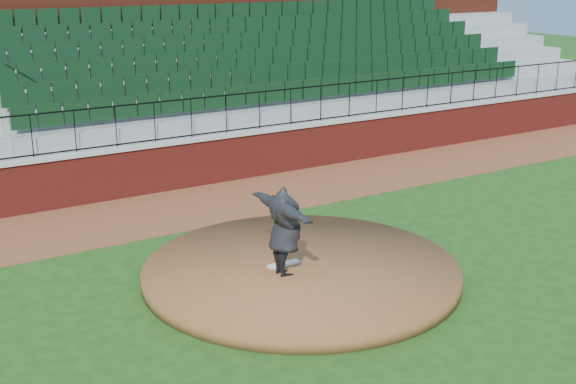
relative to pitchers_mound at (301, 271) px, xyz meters
The scene contains 10 objects.
ground 0.57m from the pitchers_mound, 38.31° to the right, with size 90.00×90.00×0.00m, color #1C4513.
warning_track 5.08m from the pitchers_mound, 85.08° to the left, with size 34.00×3.20×0.01m, color brown.
field_wall 6.69m from the pitchers_mound, 86.26° to the left, with size 34.00×0.35×1.20m, color maroon.
wall_cap 6.76m from the pitchers_mound, 86.26° to the left, with size 34.00×0.45×0.10m, color #B7B7B7.
wall_railing 6.88m from the pitchers_mound, 86.26° to the left, with size 34.00×0.05×1.00m, color black, non-canonical shape.
seating_stands 9.64m from the pitchers_mound, 87.34° to the left, with size 34.00×5.10×4.60m, color gray, non-canonical shape.
concourse_wall 12.47m from the pitchers_mound, 87.95° to the left, with size 34.00×0.50×5.50m, color maroon.
pitchers_mound is the anchor object (origin of this frame).
pitching_rubber 0.36m from the pitchers_mound, 147.79° to the left, with size 0.63×0.16×0.04m, color white.
pitcher 1.08m from the pitchers_mound, 157.59° to the right, with size 2.02×0.55×1.65m, color black.
Camera 1 is at (-7.54, -10.58, 5.59)m, focal length 47.26 mm.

